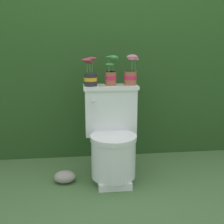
# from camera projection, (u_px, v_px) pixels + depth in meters

# --- Properties ---
(ground_plane) EXTENTS (12.00, 12.00, 0.00)m
(ground_plane) POSITION_uv_depth(u_px,v_px,m) (115.00, 184.00, 2.50)
(ground_plane) COLOR #4C703D
(hedge_backdrop) EXTENTS (3.84, 0.96, 1.79)m
(hedge_backdrop) POSITION_uv_depth(u_px,v_px,m) (103.00, 60.00, 3.32)
(hedge_backdrop) COLOR #284C1E
(hedge_backdrop) RESTS_ON ground
(toilet) EXTENTS (0.44, 0.47, 0.76)m
(toilet) POSITION_uv_depth(u_px,v_px,m) (112.00, 140.00, 2.51)
(toilet) COLOR white
(toilet) RESTS_ON ground
(potted_plant_left) EXTENTS (0.12, 0.12, 0.23)m
(potted_plant_left) POSITION_uv_depth(u_px,v_px,m) (90.00, 76.00, 2.49)
(potted_plant_left) COLOR #262628
(potted_plant_left) RESTS_ON toilet
(potted_plant_midleft) EXTENTS (0.11, 0.10, 0.24)m
(potted_plant_midleft) POSITION_uv_depth(u_px,v_px,m) (111.00, 73.00, 2.51)
(potted_plant_midleft) COLOR #9E5638
(potted_plant_midleft) RESTS_ON toilet
(potted_plant_middle) EXTENTS (0.13, 0.11, 0.24)m
(potted_plant_middle) POSITION_uv_depth(u_px,v_px,m) (131.00, 73.00, 2.54)
(potted_plant_middle) COLOR #9E5638
(potted_plant_middle) RESTS_ON toilet
(garden_stone) EXTENTS (0.17, 0.14, 0.10)m
(garden_stone) POSITION_uv_depth(u_px,v_px,m) (65.00, 177.00, 2.52)
(garden_stone) COLOR #9E9384
(garden_stone) RESTS_ON ground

